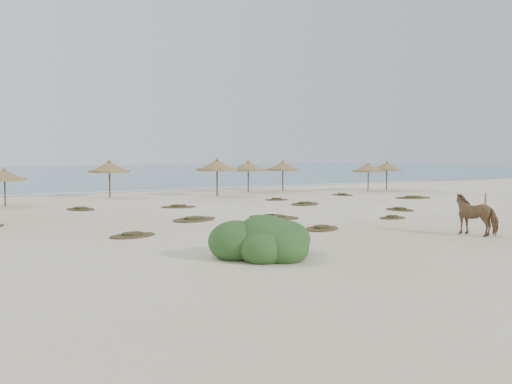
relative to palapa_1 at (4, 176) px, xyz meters
The scene contains 26 objects.
ground 20.98m from the palapa_1, 53.12° to the right, with size 160.00×160.00×0.00m, color #FBF0CE.
ocean 59.65m from the palapa_1, 77.86° to the left, with size 200.00×100.00×0.01m, color #2B5982.
foam_line 15.72m from the palapa_1, 36.52° to the left, with size 70.00×0.60×0.01m, color white.
palapa_1 is the anchor object (origin of this frame).
palapa_2 8.19m from the palapa_1, 23.37° to the left, with size 3.54×3.54×2.86m.
palapa_3 15.11m from the palapa_1, ahead, with size 3.87×3.87×2.97m.
palapa_4 19.20m from the palapa_1, ahead, with size 3.02×3.02×2.76m.
palapa_5 22.77m from the palapa_1, ahead, with size 3.46×3.46×2.72m.
palapa_6 31.18m from the palapa_1, ahead, with size 3.19×3.19×2.63m.
palapa_7 28.87m from the palapa_1, ahead, with size 2.76×2.76×2.54m.
horse 27.54m from the palapa_1, 57.17° to the right, with size 0.89×1.96×1.65m, color olive.
fence_post_far 28.24m from the palapa_1, 42.10° to the right, with size 0.09×0.09×1.24m, color #615848.
bush 23.55m from the palapa_1, 77.93° to the right, with size 3.53×3.11×1.58m.
scrub_0 16.76m from the palapa_1, 80.64° to the right, with size 2.35×1.89×0.16m.
scrub_1 14.67m from the palapa_1, 60.80° to the right, with size 3.15×2.75×0.16m.
scrub_2 17.60m from the palapa_1, 52.18° to the right, with size 2.22×2.06×0.16m.
scrub_3 18.90m from the palapa_1, 27.06° to the right, with size 3.05×2.83×0.16m.
scrub_4 24.18m from the palapa_1, 36.44° to the right, with size 1.43×2.06×0.16m.
scrub_5 27.91m from the palapa_1, 17.65° to the right, with size 3.12×2.30×0.16m.
scrub_6 6.11m from the palapa_1, 53.02° to the right, with size 1.86×2.44×0.16m.
scrub_7 17.76m from the palapa_1, 15.84° to the right, with size 1.84×1.36×0.16m.
scrub_9 17.84m from the palapa_1, 51.70° to the right, with size 2.97×3.26×0.16m.
scrub_10 24.18m from the palapa_1, ahead, with size 1.55×2.05×0.16m.
scrub_11 21.43m from the palapa_1, 60.56° to the right, with size 2.47×2.28×0.16m.
scrub_12 23.58m from the palapa_1, 46.88° to the right, with size 1.63×1.13×0.16m.
scrub_13 11.09m from the palapa_1, 34.64° to the right, with size 2.50×2.10×0.16m.
Camera 1 is at (-17.05, -21.66, 3.36)m, focal length 40.00 mm.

